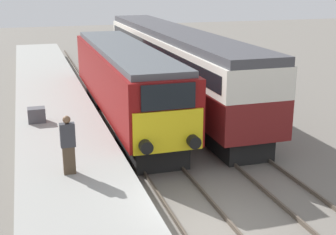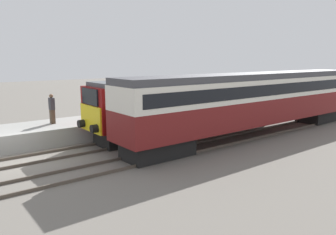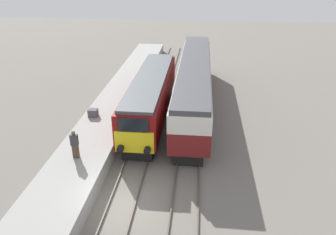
# 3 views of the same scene
# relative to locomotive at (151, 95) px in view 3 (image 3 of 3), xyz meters

# --- Properties ---
(ground_plane) EXTENTS (120.00, 120.00, 0.00)m
(ground_plane) POSITION_rel_locomotive_xyz_m (0.00, -10.85, -2.07)
(ground_plane) COLOR slate
(platform_left) EXTENTS (3.50, 50.00, 1.05)m
(platform_left) POSITION_rel_locomotive_xyz_m (-3.30, -2.85, -1.55)
(platform_left) COLOR gray
(platform_left) RESTS_ON ground_plane
(rails_near_track) EXTENTS (1.51, 60.00, 0.14)m
(rails_near_track) POSITION_rel_locomotive_xyz_m (0.00, -5.85, -2.00)
(rails_near_track) COLOR #4C4238
(rails_near_track) RESTS_ON ground_plane
(rails_far_track) EXTENTS (1.50, 60.00, 0.14)m
(rails_far_track) POSITION_rel_locomotive_xyz_m (3.40, -5.85, -2.00)
(rails_far_track) COLOR #4C4238
(rails_far_track) RESTS_ON ground_plane
(locomotive) EXTENTS (2.70, 14.43, 3.69)m
(locomotive) POSITION_rel_locomotive_xyz_m (0.00, 0.00, 0.00)
(locomotive) COLOR black
(locomotive) RESTS_ON ground_plane
(passenger_carriage) EXTENTS (2.75, 20.36, 4.08)m
(passenger_carriage) POSITION_rel_locomotive_xyz_m (3.40, 3.06, 0.41)
(passenger_carriage) COLOR black
(passenger_carriage) RESTS_ON ground_plane
(person_on_platform) EXTENTS (0.44, 0.26, 1.82)m
(person_on_platform) POSITION_rel_locomotive_xyz_m (-3.44, -7.97, -0.11)
(person_on_platform) COLOR #473828
(person_on_platform) RESTS_ON platform_left
(luggage_crate) EXTENTS (0.70, 0.56, 0.60)m
(luggage_crate) POSITION_rel_locomotive_xyz_m (-4.18, -2.21, -0.73)
(luggage_crate) COLOR #4C4C51
(luggage_crate) RESTS_ON platform_left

